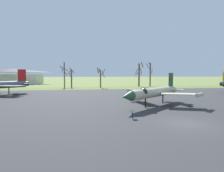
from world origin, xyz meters
TOP-DOWN VIEW (x-y plane):
  - ground_plane at (0.00, 0.00)m, footprint 600.00×600.00m
  - asphalt_apron at (0.00, 14.48)m, footprint 87.60×48.27m
  - grass_verge_strip at (0.00, 44.62)m, footprint 147.60×12.00m
  - jet_fighter_front_left at (0.71, 9.77)m, footprint 12.33×11.72m
  - info_placard_front_left at (-4.39, 2.81)m, footprint 0.59×0.41m
  - bare_tree_far_left at (-16.00, 50.08)m, footprint 2.85×2.30m
  - bare_tree_left_of_center at (-13.54, 49.23)m, footprint 2.41×2.15m
  - bare_tree_center at (-3.70, 46.14)m, footprint 2.78×3.10m
  - bare_tree_right_of_center at (10.86, 49.59)m, footprint 3.28×3.25m
  - bare_tree_far_right at (14.93, 49.19)m, footprint 2.46×2.32m
  - visitor_building at (-42.37, 76.35)m, footprint 27.16×14.10m

SIDE VIEW (x-z plane):
  - ground_plane at x=0.00m, z-range 0.00..0.00m
  - asphalt_apron at x=0.00m, z-range 0.00..0.05m
  - grass_verge_strip at x=0.00m, z-range 0.00..0.06m
  - info_placard_front_left at x=-4.39m, z-range 0.14..1.13m
  - jet_fighter_front_left at x=0.71m, z-range -0.44..4.38m
  - bare_tree_left_of_center at x=-13.54m, z-range 0.00..6.84m
  - visitor_building at x=-42.37m, z-range -0.11..7.15m
  - bare_tree_center at x=-3.70m, z-range 0.29..7.14m
  - bare_tree_far_right at x=14.93m, z-range 0.23..9.16m
  - bare_tree_right_of_center at x=10.86m, z-range 0.23..9.20m
  - bare_tree_far_left at x=-16.00m, z-range 0.35..9.17m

